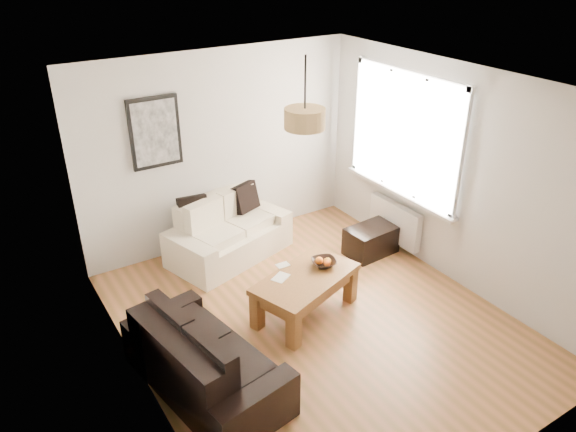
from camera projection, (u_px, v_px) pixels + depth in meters
floor at (317, 322)px, 6.06m from camera, size 4.50×4.50×0.00m
ceiling at (324, 87)px, 4.87m from camera, size 3.80×4.50×0.00m
wall_back at (220, 150)px, 7.16m from camera, size 3.80×0.04×2.60m
wall_front at (510, 343)px, 3.77m from camera, size 3.80×0.04×2.60m
wall_left at (133, 273)px, 4.56m from camera, size 0.04×4.50×2.60m
wall_right at (454, 177)px, 6.37m from camera, size 0.04×4.50×2.60m
window_bay at (406, 134)px, 6.82m from camera, size 0.14×1.90×1.60m
radiator at (395, 222)px, 7.35m from camera, size 0.10×0.90×0.52m
poster at (155, 133)px, 6.55m from camera, size 0.62×0.04×0.87m
pendant_shade at (305, 119)px, 5.27m from camera, size 0.40×0.40×0.20m
loveseat_cream at (229, 229)px, 7.14m from camera, size 1.74×1.25×0.78m
sofa_leather at (205, 356)px, 5.03m from camera, size 1.09×1.80×0.73m
coffee_table at (306, 295)px, 6.09m from camera, size 1.35×1.00×0.49m
ottoman at (371, 240)px, 7.29m from camera, size 0.69×0.47×0.38m
cushion_left at (193, 211)px, 6.96m from camera, size 0.39×0.17×0.37m
cushion_right at (246, 197)px, 7.32m from camera, size 0.39×0.23×0.37m
fruit_bowl at (324, 262)px, 6.16m from camera, size 0.34×0.34×0.07m
orange_a at (327, 263)px, 6.13m from camera, size 0.08×0.08×0.07m
orange_b at (327, 261)px, 6.17m from camera, size 0.10×0.10×0.09m
orange_c at (319, 261)px, 6.19m from camera, size 0.09×0.09×0.09m
papers at (281, 277)px, 5.95m from camera, size 0.24×0.22×0.01m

